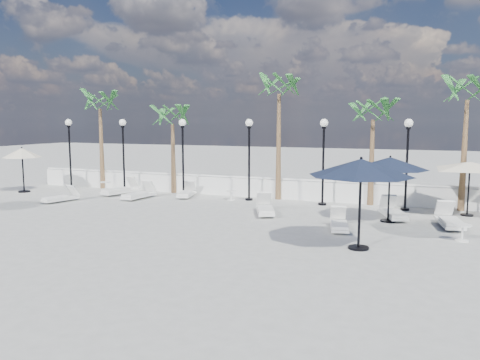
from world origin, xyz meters
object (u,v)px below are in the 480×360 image
(parasol_navy_mid, at_px, (390,164))
(parasol_cream_sq_a, at_px, (470,162))
(lounger_1, at_px, (61,197))
(lounger_6, at_px, (449,220))
(lounger_0, at_px, (121,189))
(lounger_5, at_px, (265,208))
(lounger_4, at_px, (339,224))
(lounger_7, at_px, (393,212))
(parasol_navy_right, at_px, (361,168))
(parasol_cream_small, at_px, (22,153))
(lounger_2, at_px, (187,193))
(lounger_3, at_px, (139,194))

(parasol_navy_mid, xyz_separation_m, parasol_cream_sq_a, (2.87, 2.29, -0.04))
(lounger_1, distance_m, lounger_6, 16.60)
(lounger_0, bearing_deg, lounger_5, 0.46)
(lounger_4, bearing_deg, lounger_6, 15.25)
(lounger_6, xyz_separation_m, lounger_7, (-1.95, 0.79, -0.01))
(parasol_navy_mid, xyz_separation_m, parasol_navy_right, (-0.56, -4.23, 0.22))
(lounger_6, bearing_deg, parasol_cream_small, 167.90)
(parasol_navy_right, bearing_deg, lounger_1, 167.04)
(lounger_2, relative_size, parasol_cream_sq_a, 0.40)
(lounger_0, distance_m, lounger_4, 12.29)
(lounger_1, height_order, lounger_2, lounger_2)
(lounger_6, height_order, lounger_7, lounger_6)
(lounger_6, distance_m, parasol_cream_small, 20.67)
(lounger_7, bearing_deg, parasol_navy_right, -117.25)
(lounger_3, xyz_separation_m, lounger_6, (13.65, -1.18, 0.01))
(lounger_5, distance_m, parasol_navy_right, 6.07)
(lounger_0, height_order, parasol_navy_mid, parasol_navy_mid)
(lounger_0, xyz_separation_m, lounger_4, (11.68, -3.83, -0.04))
(lounger_5, relative_size, parasol_cream_small, 0.85)
(lounger_2, bearing_deg, parasol_cream_small, 176.49)
(lounger_3, bearing_deg, lounger_6, 1.46)
(lounger_3, xyz_separation_m, parasol_cream_sq_a, (14.43, 1.26, 1.89))
(lounger_6, distance_m, lounger_7, 2.10)
(lounger_2, height_order, lounger_7, lounger_7)
(lounger_4, distance_m, parasol_cream_small, 17.30)
(lounger_1, xyz_separation_m, parasol_cream_small, (-3.99, 1.73, 1.83))
(parasol_cream_sq_a, bearing_deg, parasol_cream_small, -175.78)
(lounger_0, xyz_separation_m, lounger_2, (3.52, 0.49, -0.04))
(parasol_cream_sq_a, bearing_deg, parasol_navy_mid, -141.42)
(lounger_2, xyz_separation_m, lounger_3, (-1.90, -1.28, 0.02))
(lounger_4, distance_m, parasol_navy_mid, 3.18)
(lounger_2, height_order, parasol_cream_sq_a, parasol_cream_sq_a)
(parasol_navy_right, relative_size, parasol_cream_small, 1.27)
(lounger_4, relative_size, lounger_5, 0.90)
(lounger_4, height_order, lounger_6, lounger_6)
(parasol_navy_right, distance_m, parasol_cream_small, 18.59)
(lounger_0, distance_m, lounger_3, 1.79)
(lounger_5, height_order, lounger_6, lounger_6)
(lounger_0, bearing_deg, parasol_cream_sq_a, 16.56)
(parasol_cream_sq_a, bearing_deg, lounger_5, -160.79)
(lounger_0, distance_m, lounger_1, 3.13)
(lounger_3, xyz_separation_m, parasol_navy_mid, (11.56, -1.03, 1.94))
(lounger_7, bearing_deg, lounger_6, -41.15)
(lounger_3, relative_size, lounger_5, 1.00)
(lounger_5, xyz_separation_m, lounger_7, (4.86, 1.00, 0.00))
(lounger_3, bearing_deg, lounger_7, 4.50)
(lounger_2, distance_m, lounger_4, 9.23)
(lounger_0, height_order, lounger_4, lounger_0)
(parasol_cream_small, bearing_deg, lounger_0, 11.76)
(lounger_2, relative_size, lounger_4, 1.02)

